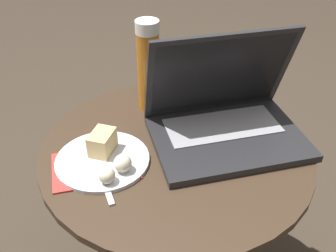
% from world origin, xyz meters
% --- Properties ---
extents(table, '(0.63, 0.63, 0.57)m').
position_xyz_m(table, '(0.00, 0.00, 0.40)').
color(table, black).
rests_on(table, ground_plane).
extents(napkin, '(0.21, 0.17, 0.00)m').
position_xyz_m(napkin, '(-0.17, -0.08, 0.57)').
color(napkin, '#B7332D').
rests_on(napkin, table).
extents(laptop, '(0.40, 0.34, 0.25)m').
position_xyz_m(laptop, '(0.11, 0.05, 0.62)').
color(laptop, '#232326').
rests_on(laptop, table).
extents(beer_glass, '(0.06, 0.06, 0.24)m').
position_xyz_m(beer_glass, '(-0.07, 0.17, 0.69)').
color(beer_glass, '#C6701E').
rests_on(beer_glass, table).
extents(snack_plate, '(0.21, 0.21, 0.06)m').
position_xyz_m(snack_plate, '(-0.16, -0.06, 0.58)').
color(snack_plate, silver).
rests_on(snack_plate, table).
extents(fork, '(0.08, 0.16, 0.00)m').
position_xyz_m(fork, '(-0.16, -0.10, 0.57)').
color(fork, silver).
rests_on(fork, table).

